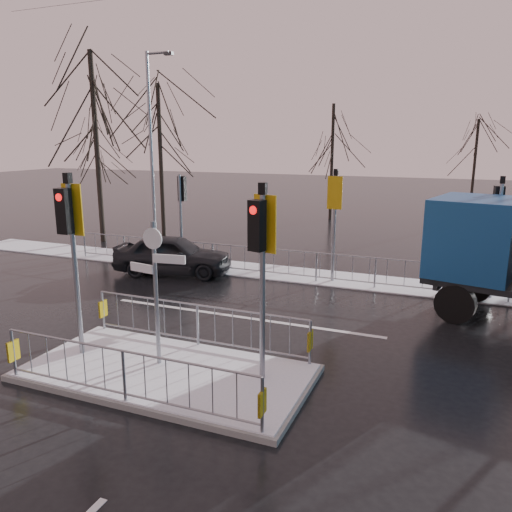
% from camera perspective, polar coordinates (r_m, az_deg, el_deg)
% --- Properties ---
extents(ground, '(120.00, 120.00, 0.00)m').
position_cam_1_polar(ground, '(10.90, -10.19, -13.28)').
color(ground, black).
rests_on(ground, ground).
extents(snow_verge, '(30.00, 2.00, 0.04)m').
position_cam_1_polar(snow_verge, '(18.25, 4.34, -2.11)').
color(snow_verge, white).
rests_on(snow_verge, ground).
extents(lane_markings, '(8.00, 11.38, 0.01)m').
position_cam_1_polar(lane_markings, '(10.65, -11.17, -13.96)').
color(lane_markings, silver).
rests_on(lane_markings, ground).
extents(traffic_island, '(6.00, 3.04, 4.15)m').
position_cam_1_polar(traffic_island, '(10.75, -10.29, -11.38)').
color(traffic_island, slate).
rests_on(traffic_island, ground).
extents(far_kerb_fixtures, '(18.00, 0.65, 3.83)m').
position_cam_1_polar(far_kerb_fixtures, '(17.46, 4.80, 0.55)').
color(far_kerb_fixtures, gray).
rests_on(far_kerb_fixtures, ground).
extents(car_far_lane, '(4.52, 2.60, 1.45)m').
position_cam_1_polar(car_far_lane, '(18.45, -9.49, 0.17)').
color(car_far_lane, black).
rests_on(car_far_lane, ground).
extents(tree_near_a, '(4.75, 4.75, 8.97)m').
position_cam_1_polar(tree_near_a, '(24.92, -18.02, 15.52)').
color(tree_near_a, black).
rests_on(tree_near_a, ground).
extents(tree_near_b, '(4.00, 4.00, 7.55)m').
position_cam_1_polar(tree_near_b, '(24.62, -10.96, 13.70)').
color(tree_near_b, black).
rests_on(tree_near_b, ground).
extents(tree_near_c, '(3.50, 3.50, 6.61)m').
position_cam_1_polar(tree_near_c, '(28.09, -17.65, 11.92)').
color(tree_near_c, black).
rests_on(tree_near_c, ground).
extents(tree_far_a, '(3.75, 3.75, 7.08)m').
position_cam_1_polar(tree_far_a, '(31.06, 8.75, 13.03)').
color(tree_far_a, black).
rests_on(tree_far_a, ground).
extents(tree_far_b, '(3.25, 3.25, 6.14)m').
position_cam_1_polar(tree_far_b, '(32.19, 23.82, 10.94)').
color(tree_far_b, black).
rests_on(tree_far_b, ground).
extents(street_lamp_left, '(1.25, 0.18, 8.20)m').
position_cam_1_polar(street_lamp_left, '(21.25, -11.74, 12.02)').
color(street_lamp_left, gray).
rests_on(street_lamp_left, ground).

